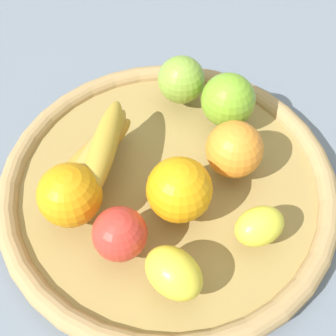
{
  "coord_description": "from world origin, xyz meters",
  "views": [
    {
      "loc": [
        -0.25,
        -0.23,
        0.54
      ],
      "look_at": [
        0.0,
        0.0,
        0.06
      ],
      "focal_mm": 47.31,
      "sensor_mm": 36.0,
      "label": 1
    }
  ],
  "objects_px": {
    "lemon_1": "(174,273)",
    "apple_1": "(228,100)",
    "banana_bunch": "(96,153)",
    "apple_2": "(181,80)",
    "orange_1": "(70,195)",
    "orange_2": "(234,149)",
    "orange_0": "(179,190)",
    "apple_0": "(120,234)",
    "lemon_0": "(259,226)"
  },
  "relations": [
    {
      "from": "apple_0",
      "to": "orange_1",
      "type": "height_order",
      "value": "orange_1"
    },
    {
      "from": "lemon_0",
      "to": "orange_1",
      "type": "distance_m",
      "value": 0.23
    },
    {
      "from": "apple_2",
      "to": "apple_0",
      "type": "height_order",
      "value": "apple_2"
    },
    {
      "from": "apple_2",
      "to": "lemon_1",
      "type": "height_order",
      "value": "apple_2"
    },
    {
      "from": "orange_1",
      "to": "banana_bunch",
      "type": "bearing_deg",
      "value": 23.73
    },
    {
      "from": "banana_bunch",
      "to": "lemon_0",
      "type": "distance_m",
      "value": 0.23
    },
    {
      "from": "lemon_1",
      "to": "apple_0",
      "type": "height_order",
      "value": "apple_0"
    },
    {
      "from": "banana_bunch",
      "to": "apple_2",
      "type": "bearing_deg",
      "value": 2.95
    },
    {
      "from": "apple_0",
      "to": "apple_1",
      "type": "distance_m",
      "value": 0.25
    },
    {
      "from": "apple_1",
      "to": "apple_2",
      "type": "bearing_deg",
      "value": 98.24
    },
    {
      "from": "banana_bunch",
      "to": "apple_0",
      "type": "xyz_separation_m",
      "value": [
        -0.06,
        -0.11,
        0.0
      ]
    },
    {
      "from": "apple_2",
      "to": "lemon_1",
      "type": "relative_size",
      "value": 0.98
    },
    {
      "from": "apple_1",
      "to": "lemon_1",
      "type": "bearing_deg",
      "value": -154.19
    },
    {
      "from": "banana_bunch",
      "to": "orange_1",
      "type": "relative_size",
      "value": 2.16
    },
    {
      "from": "lemon_1",
      "to": "apple_1",
      "type": "bearing_deg",
      "value": 25.81
    },
    {
      "from": "apple_1",
      "to": "orange_1",
      "type": "height_order",
      "value": "orange_1"
    },
    {
      "from": "orange_2",
      "to": "lemon_1",
      "type": "height_order",
      "value": "orange_2"
    },
    {
      "from": "apple_2",
      "to": "apple_0",
      "type": "bearing_deg",
      "value": -153.48
    },
    {
      "from": "orange_2",
      "to": "lemon_1",
      "type": "bearing_deg",
      "value": -162.79
    },
    {
      "from": "lemon_0",
      "to": "apple_1",
      "type": "relative_size",
      "value": 0.81
    },
    {
      "from": "banana_bunch",
      "to": "lemon_0",
      "type": "relative_size",
      "value": 2.72
    },
    {
      "from": "lemon_0",
      "to": "apple_1",
      "type": "distance_m",
      "value": 0.2
    },
    {
      "from": "orange_0",
      "to": "apple_1",
      "type": "height_order",
      "value": "orange_0"
    },
    {
      "from": "apple_2",
      "to": "lemon_1",
      "type": "bearing_deg",
      "value": -139.44
    },
    {
      "from": "apple_0",
      "to": "orange_1",
      "type": "relative_size",
      "value": 0.82
    },
    {
      "from": "orange_2",
      "to": "banana_bunch",
      "type": "relative_size",
      "value": 0.44
    },
    {
      "from": "banana_bunch",
      "to": "lemon_1",
      "type": "bearing_deg",
      "value": -105.3
    },
    {
      "from": "lemon_1",
      "to": "apple_0",
      "type": "relative_size",
      "value": 1.11
    },
    {
      "from": "apple_2",
      "to": "apple_1",
      "type": "relative_size",
      "value": 0.91
    },
    {
      "from": "orange_2",
      "to": "lemon_0",
      "type": "xyz_separation_m",
      "value": [
        -0.06,
        -0.09,
        -0.01
      ]
    },
    {
      "from": "orange_0",
      "to": "lemon_1",
      "type": "relative_size",
      "value": 1.13
    },
    {
      "from": "orange_2",
      "to": "orange_1",
      "type": "bearing_deg",
      "value": 152.29
    },
    {
      "from": "lemon_1",
      "to": "orange_0",
      "type": "bearing_deg",
      "value": 38.91
    },
    {
      "from": "orange_0",
      "to": "apple_1",
      "type": "bearing_deg",
      "value": 18.01
    },
    {
      "from": "orange_0",
      "to": "apple_2",
      "type": "xyz_separation_m",
      "value": [
        0.15,
        0.13,
        -0.01
      ]
    },
    {
      "from": "lemon_1",
      "to": "orange_2",
      "type": "bearing_deg",
      "value": 17.21
    },
    {
      "from": "orange_2",
      "to": "orange_0",
      "type": "xyz_separation_m",
      "value": [
        -0.1,
        0.01,
        0.0
      ]
    },
    {
      "from": "lemon_1",
      "to": "orange_1",
      "type": "bearing_deg",
      "value": 96.28
    },
    {
      "from": "lemon_1",
      "to": "apple_0",
      "type": "distance_m",
      "value": 0.08
    },
    {
      "from": "apple_1",
      "to": "orange_1",
      "type": "relative_size",
      "value": 0.98
    },
    {
      "from": "apple_2",
      "to": "orange_1",
      "type": "height_order",
      "value": "orange_1"
    },
    {
      "from": "orange_2",
      "to": "lemon_1",
      "type": "xyz_separation_m",
      "value": [
        -0.18,
        -0.05,
        -0.01
      ]
    },
    {
      "from": "apple_2",
      "to": "banana_bunch",
      "type": "height_order",
      "value": "apple_2"
    },
    {
      "from": "apple_0",
      "to": "banana_bunch",
      "type": "bearing_deg",
      "value": 61.02
    },
    {
      "from": "lemon_0",
      "to": "orange_0",
      "type": "bearing_deg",
      "value": 110.23
    },
    {
      "from": "orange_2",
      "to": "lemon_1",
      "type": "distance_m",
      "value": 0.19
    },
    {
      "from": "banana_bunch",
      "to": "lemon_0",
      "type": "xyz_separation_m",
      "value": [
        0.06,
        -0.22,
        -0.01
      ]
    },
    {
      "from": "apple_2",
      "to": "lemon_1",
      "type": "distance_m",
      "value": 0.3
    },
    {
      "from": "orange_0",
      "to": "orange_1",
      "type": "relative_size",
      "value": 1.03
    },
    {
      "from": "orange_0",
      "to": "banana_bunch",
      "type": "xyz_separation_m",
      "value": [
        -0.03,
        0.12,
        -0.01
      ]
    }
  ]
}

